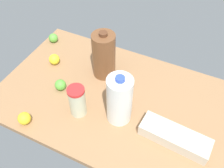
% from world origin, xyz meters
% --- Properties ---
extents(countertop, '(1.20, 0.76, 0.03)m').
position_xyz_m(countertop, '(0.00, 0.00, 0.01)').
color(countertop, '#9D714A').
rests_on(countertop, ground).
extents(milk_jug, '(0.12, 0.12, 0.28)m').
position_xyz_m(milk_jug, '(0.08, -0.10, 0.16)').
color(milk_jug, white).
rests_on(milk_jug, countertop).
extents(egg_carton, '(0.32, 0.13, 0.06)m').
position_xyz_m(egg_carton, '(0.36, -0.11, 0.06)').
color(egg_carton, beige).
rests_on(egg_carton, countertop).
extents(chocolate_milk_jug, '(0.12, 0.12, 0.28)m').
position_xyz_m(chocolate_milk_jug, '(-0.12, 0.14, 0.16)').
color(chocolate_milk_jug, brown).
rests_on(chocolate_milk_jug, countertop).
extents(tumbler_cup, '(0.08, 0.08, 0.17)m').
position_xyz_m(tumbler_cup, '(-0.11, -0.16, 0.12)').
color(tumbler_cup, beige).
rests_on(tumbler_cup, countertop).
extents(lime_far_back, '(0.06, 0.06, 0.06)m').
position_xyz_m(lime_far_back, '(-0.54, 0.25, 0.06)').
color(lime_far_back, '#5FB13D').
rests_on(lime_far_back, countertop).
extents(lemon_loose, '(0.06, 0.06, 0.06)m').
position_xyz_m(lemon_loose, '(-0.31, -0.32, 0.06)').
color(lemon_loose, yellow).
rests_on(lemon_loose, countertop).
extents(lemon_near_front, '(0.06, 0.06, 0.06)m').
position_xyz_m(lemon_near_front, '(-0.42, 0.08, 0.06)').
color(lemon_near_front, yellow).
rests_on(lemon_near_front, countertop).
extents(lime_beside_bowl, '(0.06, 0.06, 0.06)m').
position_xyz_m(lime_beside_bowl, '(-0.27, -0.07, 0.06)').
color(lime_beside_bowl, '#5CB43C').
rests_on(lime_beside_bowl, countertop).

